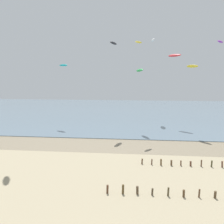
{
  "coord_description": "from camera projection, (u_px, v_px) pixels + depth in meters",
  "views": [
    {
      "loc": [
        1.47,
        -10.37,
        10.12
      ],
      "look_at": [
        -1.15,
        13.19,
        6.82
      ],
      "focal_mm": 39.71,
      "sensor_mm": 36.0,
      "label": 1
    }
  ],
  "objects": [
    {
      "name": "groyne_far",
      "position": [
        208.0,
        164.0,
        28.24
      ],
      "size": [
        14.77,
        0.34,
        0.81
      ],
      "color": "brown",
      "rests_on": "ground"
    },
    {
      "name": "kite_aloft_1",
      "position": [
        139.0,
        42.0,
        40.91
      ],
      "size": [
        1.5,
        1.85,
        0.35
      ],
      "primitive_type": "ellipsoid",
      "rotation": [
        -0.1,
        0.0,
        4.13
      ],
      "color": "yellow"
    },
    {
      "name": "wet_sand_strip",
      "position": [
        129.0,
        146.0,
        36.83
      ],
      "size": [
        120.0,
        7.7,
        0.01
      ],
      "primitive_type": "cube",
      "color": "#84755B",
      "rests_on": "ground"
    },
    {
      "name": "sea",
      "position": [
        134.0,
        111.0,
        75.07
      ],
      "size": [
        160.0,
        70.0,
        0.1
      ],
      "primitive_type": "cube",
      "color": "slate",
      "rests_on": "ground"
    },
    {
      "name": "kite_aloft_4",
      "position": [
        192.0,
        66.0,
        43.31
      ],
      "size": [
        2.21,
        2.61,
        0.71
      ],
      "primitive_type": "ellipsoid",
      "rotation": [
        -0.43,
        0.0,
        5.33
      ],
      "color": "yellow"
    },
    {
      "name": "kite_aloft_0",
      "position": [
        63.0,
        65.0,
        51.12
      ],
      "size": [
        2.48,
        2.02,
        0.54
      ],
      "primitive_type": "ellipsoid",
      "rotation": [
        -0.21,
        0.0,
        5.71
      ],
      "color": "#19B2B7"
    },
    {
      "name": "kite_aloft_8",
      "position": [
        113.0,
        43.0,
        43.85
      ],
      "size": [
        1.58,
        2.82,
        0.73
      ],
      "primitive_type": "ellipsoid",
      "rotation": [
        0.4,
        0.0,
        1.32
      ],
      "color": "black"
    },
    {
      "name": "kite_aloft_9",
      "position": [
        140.0,
        70.0,
        46.24
      ],
      "size": [
        1.97,
        3.0,
        0.82
      ],
      "primitive_type": "ellipsoid",
      "rotation": [
        0.47,
        0.0,
        5.08
      ],
      "color": "green"
    },
    {
      "name": "kite_aloft_5",
      "position": [
        220.0,
        42.0,
        51.18
      ],
      "size": [
        2.2,
        2.64,
        0.71
      ],
      "primitive_type": "ellipsoid",
      "rotation": [
        -0.42,
        0.0,
        4.12
      ],
      "color": "purple"
    },
    {
      "name": "kite_aloft_10",
      "position": [
        175.0,
        55.0,
        51.21
      ],
      "size": [
        3.02,
        2.86,
        0.82
      ],
      "primitive_type": "ellipsoid",
      "rotation": [
        -0.38,
        0.0,
        2.42
      ],
      "color": "red"
    },
    {
      "name": "kite_aloft_3",
      "position": [
        153.0,
        40.0,
        57.05
      ],
      "size": [
        1.17,
        3.12,
        0.85
      ],
      "primitive_type": "ellipsoid",
      "rotation": [
        0.41,
        0.0,
        4.73
      ],
      "color": "white"
    },
    {
      "name": "groyne_mid",
      "position": [
        202.0,
        194.0,
        20.97
      ],
      "size": [
        17.2,
        0.34,
        0.84
      ],
      "color": "brown",
      "rests_on": "ground"
    }
  ]
}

